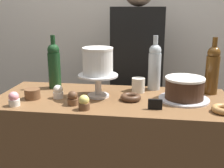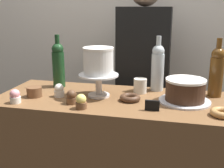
{
  "view_description": "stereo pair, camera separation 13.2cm",
  "coord_description": "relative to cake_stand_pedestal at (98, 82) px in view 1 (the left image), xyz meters",
  "views": [
    {
      "loc": [
        0.21,
        -1.47,
        1.4
      ],
      "look_at": [
        0.0,
        0.0,
        0.99
      ],
      "focal_mm": 45.23,
      "sensor_mm": 36.0,
      "label": 1
    },
    {
      "loc": [
        0.34,
        -1.44,
        1.4
      ],
      "look_at": [
        0.0,
        0.0,
        0.99
      ],
      "focal_mm": 45.23,
      "sensor_mm": 36.0,
      "label": 2
    }
  ],
  "objects": [
    {
      "name": "cookie_stack",
      "position": [
        -0.35,
        -0.09,
        -0.06
      ],
      "size": [
        0.08,
        0.08,
        0.05
      ],
      "color": "brown",
      "rests_on": "display_counter"
    },
    {
      "name": "wine_bottle_green",
      "position": [
        -0.3,
        0.14,
        0.06
      ],
      "size": [
        0.08,
        0.08,
        0.33
      ],
      "color": "#193D1E",
      "rests_on": "display_counter"
    },
    {
      "name": "price_sign_chalkboard",
      "position": [
        0.31,
        -0.16,
        -0.06
      ],
      "size": [
        0.07,
        0.01,
        0.05
      ],
      "color": "black",
      "rests_on": "display_counter"
    },
    {
      "name": "chocolate_round_cake",
      "position": [
        0.47,
        0.01,
        -0.02
      ],
      "size": [
        0.21,
        0.21,
        0.12
      ],
      "color": "#3D2619",
      "rests_on": "silver_serving_platter"
    },
    {
      "name": "cupcake_strawberry",
      "position": [
        -0.39,
        -0.21,
        -0.05
      ],
      "size": [
        0.06,
        0.06,
        0.07
      ],
      "color": "white",
      "rests_on": "display_counter"
    },
    {
      "name": "cupcake_vanilla",
      "position": [
        -0.21,
        -0.06,
        -0.05
      ],
      "size": [
        0.06,
        0.06,
        0.07
      ],
      "color": "white",
      "rests_on": "display_counter"
    },
    {
      "name": "back_wall",
      "position": [
        0.08,
        0.83,
        0.3
      ],
      "size": [
        6.0,
        0.05,
        2.6
      ],
      "color": "silver",
      "rests_on": "ground_plane"
    },
    {
      "name": "white_layer_cake",
      "position": [
        0.0,
        0.0,
        0.11
      ],
      "size": [
        0.17,
        0.17,
        0.15
      ],
      "color": "white",
      "rests_on": "cake_stand_pedestal"
    },
    {
      "name": "cake_stand_pedestal",
      "position": [
        0.0,
        0.0,
        0.0
      ],
      "size": [
        0.22,
        0.22,
        0.13
      ],
      "color": "silver",
      "rests_on": "display_counter"
    },
    {
      "name": "coffee_cup_ceramic",
      "position": [
        0.22,
        0.12,
        -0.04
      ],
      "size": [
        0.08,
        0.08,
        0.08
      ],
      "color": "silver",
      "rests_on": "display_counter"
    },
    {
      "name": "cupcake_chocolate",
      "position": [
        -0.1,
        -0.15,
        -0.05
      ],
      "size": [
        0.06,
        0.06,
        0.07
      ],
      "color": "brown",
      "rests_on": "display_counter"
    },
    {
      "name": "wine_bottle_amber",
      "position": [
        0.63,
        0.15,
        0.06
      ],
      "size": [
        0.08,
        0.08,
        0.33
      ],
      "color": "#5B3814",
      "rests_on": "display_counter"
    },
    {
      "name": "silver_serving_platter",
      "position": [
        0.47,
        0.01,
        -0.08
      ],
      "size": [
        0.27,
        0.27,
        0.01
      ],
      "color": "silver",
      "rests_on": "display_counter"
    },
    {
      "name": "donut_maple",
      "position": [
        0.64,
        -0.16,
        -0.07
      ],
      "size": [
        0.11,
        0.11,
        0.03
      ],
      "color": "#B27F47",
      "rests_on": "display_counter"
    },
    {
      "name": "wine_bottle_clear",
      "position": [
        0.31,
        0.2,
        0.06
      ],
      "size": [
        0.08,
        0.08,
        0.33
      ],
      "color": "#B2BCC1",
      "rests_on": "display_counter"
    },
    {
      "name": "donut_chocolate",
      "position": [
        0.19,
        -0.04,
        -0.07
      ],
      "size": [
        0.11,
        0.11,
        0.03
      ],
      "color": "#472D1E",
      "rests_on": "display_counter"
    },
    {
      "name": "cupcake_lemon",
      "position": [
        -0.03,
        -0.21,
        -0.05
      ],
      "size": [
        0.06,
        0.06,
        0.07
      ],
      "color": "brown",
      "rests_on": "display_counter"
    },
    {
      "name": "barista_figure",
      "position": [
        0.19,
        0.5,
        -0.16
      ],
      "size": [
        0.36,
        0.22,
        1.6
      ],
      "color": "black",
      "rests_on": "ground_plane"
    }
  ]
}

